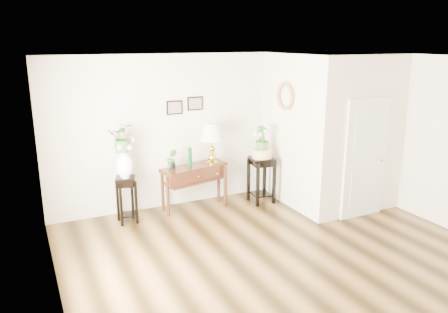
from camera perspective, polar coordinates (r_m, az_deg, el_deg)
floor at (r=6.46m, az=8.05°, el=-13.13°), size 6.00×5.50×0.02m
ceiling at (r=5.71m, az=9.09°, el=12.51°), size 6.00×5.50×0.02m
wall_back at (r=8.28m, az=-2.19°, el=3.64°), size 6.00×0.02×2.80m
wall_left at (r=4.97m, az=-21.56°, el=-5.22°), size 0.02×5.50×2.80m
wall_right at (r=7.98m, az=26.68°, el=1.60°), size 0.02×5.50×2.80m
partition at (r=8.55m, az=13.55°, el=3.59°), size 1.80×1.95×2.80m
door at (r=7.90m, az=17.95°, el=-0.26°), size 0.90×0.05×2.10m
art_print_left at (r=7.95m, az=-6.48°, el=6.37°), size 0.30×0.02×0.25m
art_print_right at (r=8.09m, az=-3.80°, el=6.93°), size 0.30×0.02×0.25m
wall_ornament at (r=7.99m, az=7.98°, el=7.81°), size 0.07×0.51×0.51m
console_table at (r=8.04m, az=-3.89°, el=-4.04°), size 1.30×0.67×0.83m
table_lamp at (r=7.96m, az=-1.58°, el=1.53°), size 0.45×0.45×0.75m
green_vase at (r=7.84m, az=-4.47°, el=-0.08°), size 0.09×0.09×0.34m
potted_plant at (r=7.73m, az=-6.83°, el=-0.37°), size 0.23×0.21×0.34m
plant_stand_a at (r=7.62m, az=-12.59°, el=-5.54°), size 0.39×0.39×0.81m
porcelain_vase at (r=7.43m, az=-12.87°, el=-0.99°), size 0.33×0.33×0.49m
lily_arrangement at (r=7.32m, az=-13.06°, el=2.21°), size 0.57×0.53×0.50m
plant_stand_b at (r=8.37m, az=4.88°, el=-3.06°), size 0.48×0.48×0.89m
ceramic_bowl at (r=8.22m, az=4.96°, el=0.41°), size 0.44×0.44×0.17m
narcissus at (r=8.15m, az=5.01°, el=2.32°), size 0.28×0.28×0.48m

